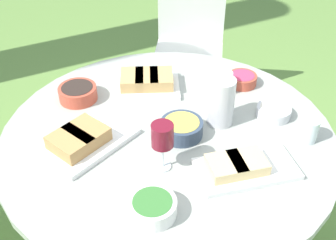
% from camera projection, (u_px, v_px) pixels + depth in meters
% --- Properties ---
extents(dining_table, '(1.30, 1.30, 0.76)m').
position_uv_depth(dining_table, '(168.00, 155.00, 1.72)').
color(dining_table, '#4C4C51').
rests_on(dining_table, ground_plane).
extents(chair_far_back, '(0.44, 0.46, 0.89)m').
position_uv_depth(chair_far_back, '(189.00, 40.00, 2.77)').
color(chair_far_back, silver).
rests_on(chair_far_back, ground_plane).
extents(water_pitcher, '(0.11, 0.10, 0.20)m').
position_uv_depth(water_pitcher, '(221.00, 101.00, 1.63)').
color(water_pitcher, silver).
rests_on(water_pitcher, dining_table).
extents(wine_glass, '(0.08, 0.08, 0.19)m').
position_uv_depth(wine_glass, '(162.00, 137.00, 1.40)').
color(wine_glass, silver).
rests_on(wine_glass, dining_table).
extents(platter_bread_main, '(0.25, 0.31, 0.07)m').
position_uv_depth(platter_bread_main, '(147.00, 82.00, 1.87)').
color(platter_bread_main, white).
rests_on(platter_bread_main, dining_table).
extents(platter_charcuterie, '(0.41, 0.39, 0.07)m').
position_uv_depth(platter_charcuterie, '(83.00, 139.00, 1.56)').
color(platter_charcuterie, white).
rests_on(platter_charcuterie, dining_table).
extents(platter_sandwich_side, '(0.28, 0.39, 0.06)m').
position_uv_depth(platter_sandwich_side, '(242.00, 167.00, 1.45)').
color(platter_sandwich_side, white).
rests_on(platter_sandwich_side, dining_table).
extents(bowl_fries, '(0.16, 0.16, 0.06)m').
position_uv_depth(bowl_fries, '(182.00, 128.00, 1.61)').
color(bowl_fries, '#334256').
rests_on(bowl_fries, dining_table).
extents(bowl_salad, '(0.15, 0.15, 0.06)m').
position_uv_depth(bowl_salad, '(153.00, 207.00, 1.30)').
color(bowl_salad, white).
rests_on(bowl_salad, dining_table).
extents(bowl_olives, '(0.16, 0.16, 0.06)m').
position_uv_depth(bowl_olives, '(78.00, 92.00, 1.80)').
color(bowl_olives, '#B74733').
rests_on(bowl_olives, dining_table).
extents(bowl_dip_red, '(0.13, 0.13, 0.05)m').
position_uv_depth(bowl_dip_red, '(242.00, 79.00, 1.90)').
color(bowl_dip_red, '#B74733').
rests_on(bowl_dip_red, dining_table).
extents(bowl_dip_cream, '(0.14, 0.14, 0.04)m').
position_uv_depth(bowl_dip_cream, '(274.00, 111.00, 1.71)').
color(bowl_dip_cream, silver).
rests_on(bowl_dip_cream, dining_table).
extents(cup_water_near, '(0.07, 0.07, 0.10)m').
position_uv_depth(cup_water_near, '(224.00, 83.00, 1.83)').
color(cup_water_near, silver).
rests_on(cup_water_near, dining_table).
extents(cup_water_far, '(0.07, 0.07, 0.09)m').
position_uv_depth(cup_water_far, '(309.00, 130.00, 1.58)').
color(cup_water_far, silver).
rests_on(cup_water_far, dining_table).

